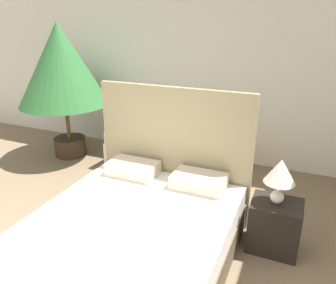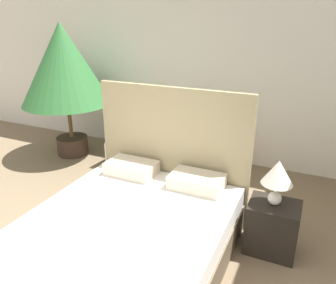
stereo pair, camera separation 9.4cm
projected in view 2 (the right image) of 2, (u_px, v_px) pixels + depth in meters
wall_back at (193, 66)px, 5.03m from camera, size 10.00×0.06×2.90m
bed at (130, 234)px, 3.01m from camera, size 1.75×2.11×1.48m
armchair_near_window_left at (136, 148)px, 5.06m from camera, size 0.70×0.73×0.85m
armchair_near_window_right at (196, 159)px, 4.68m from camera, size 0.65×0.69×0.85m
potted_palm at (64, 67)px, 5.01m from camera, size 1.39×1.39×2.10m
nightstand at (272, 227)px, 3.17m from camera, size 0.47×0.39×0.51m
table_lamp at (278, 175)px, 2.97m from camera, size 0.29×0.29×0.45m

